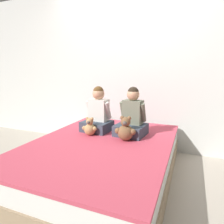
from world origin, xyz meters
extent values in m
plane|color=#B2A899|center=(0.00, 0.00, 0.00)|extent=(14.00, 14.00, 0.00)
cube|color=silver|center=(0.00, 1.14, 1.25)|extent=(8.00, 0.06, 2.50)
cube|color=#997F60|center=(0.00, 0.00, 0.11)|extent=(1.50, 2.04, 0.22)
cube|color=silver|center=(0.00, 0.00, 0.32)|extent=(1.47, 2.00, 0.19)
cube|color=#C64256|center=(0.00, 0.00, 0.43)|extent=(1.49, 2.02, 0.03)
cube|color=#384251|center=(-0.23, 0.36, 0.51)|extent=(0.39, 0.35, 0.13)
cube|color=silver|center=(-0.23, 0.40, 0.72)|extent=(0.26, 0.17, 0.28)
sphere|color=tan|center=(-0.23, 0.40, 0.93)|extent=(0.16, 0.16, 0.16)
sphere|color=brown|center=(-0.23, 0.40, 0.96)|extent=(0.14, 0.14, 0.14)
cylinder|color=silver|center=(-0.37, 0.42, 0.72)|extent=(0.07, 0.14, 0.23)
cylinder|color=silver|center=(-0.09, 0.39, 0.72)|extent=(0.07, 0.14, 0.23)
cube|color=#384251|center=(0.23, 0.36, 0.51)|extent=(0.38, 0.38, 0.13)
cube|color=slate|center=(0.24, 0.41, 0.72)|extent=(0.25, 0.17, 0.29)
sphere|color=tan|center=(0.24, 0.41, 0.94)|extent=(0.15, 0.15, 0.15)
sphere|color=#2D2319|center=(0.24, 0.41, 0.97)|extent=(0.13, 0.13, 0.13)
cylinder|color=slate|center=(0.10, 0.42, 0.73)|extent=(0.07, 0.14, 0.24)
cylinder|color=slate|center=(0.37, 0.39, 0.73)|extent=(0.07, 0.14, 0.24)
sphere|color=tan|center=(-0.23, 0.16, 0.52)|extent=(0.14, 0.14, 0.14)
sphere|color=tan|center=(-0.23, 0.16, 0.62)|extent=(0.09, 0.09, 0.09)
sphere|color=#4C4742|center=(-0.23, 0.12, 0.61)|extent=(0.04, 0.04, 0.04)
sphere|color=tan|center=(-0.26, 0.16, 0.65)|extent=(0.04, 0.04, 0.04)
sphere|color=tan|center=(-0.20, 0.16, 0.65)|extent=(0.04, 0.04, 0.04)
sphere|color=tan|center=(-0.30, 0.14, 0.53)|extent=(0.05, 0.05, 0.05)
sphere|color=tan|center=(-0.16, 0.15, 0.53)|extent=(0.05, 0.05, 0.05)
sphere|color=brown|center=(0.23, 0.14, 0.53)|extent=(0.18, 0.18, 0.18)
sphere|color=brown|center=(0.23, 0.14, 0.66)|extent=(0.11, 0.11, 0.11)
sphere|color=#4C4742|center=(0.24, 0.10, 0.66)|extent=(0.05, 0.05, 0.05)
sphere|color=brown|center=(0.19, 0.14, 0.71)|extent=(0.05, 0.05, 0.05)
sphere|color=brown|center=(0.27, 0.15, 0.71)|extent=(0.05, 0.05, 0.05)
sphere|color=brown|center=(0.15, 0.11, 0.56)|extent=(0.07, 0.07, 0.07)
sphere|color=brown|center=(0.32, 0.14, 0.56)|extent=(0.07, 0.07, 0.07)
camera|label=1|loc=(0.90, -1.92, 1.22)|focal=32.00mm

